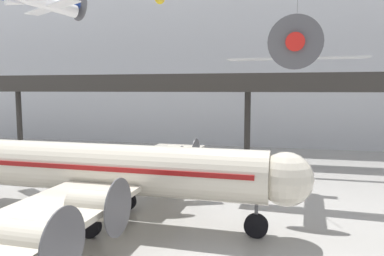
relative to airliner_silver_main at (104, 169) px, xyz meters
name	(u,v)px	position (x,y,z in m)	size (l,w,h in m)	color
hangar_back_wall	(256,56)	(6.27, 33.53, 9.31)	(140.00, 3.00, 25.14)	silver
mezzanine_walkway	(247,89)	(6.27, 21.70, 4.78)	(110.00, 3.20, 9.69)	#2D2B28
airliner_silver_main	(104,169)	(0.00, 0.00, 0.00)	(24.33, 27.52, 8.86)	beige
suspended_plane_silver_racer	(296,54)	(11.06, 8.42, 7.29)	(9.73, 7.96, 11.36)	silver
suspended_plane_white_twin	(47,4)	(-8.46, 7.31, 11.60)	(7.20, 6.48, 6.96)	silver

